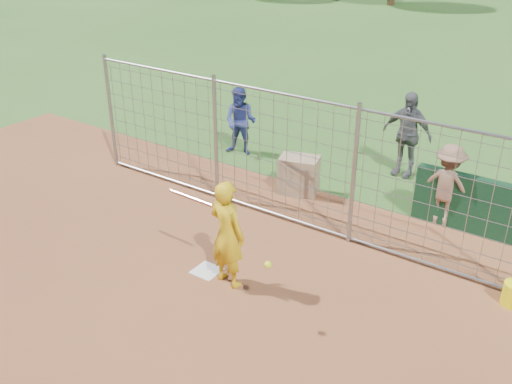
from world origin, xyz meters
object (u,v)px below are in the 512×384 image
Objects in this scene: batter at (227,234)px; bystander_c at (447,185)px; equipment_bin at (299,175)px; bystander_b at (407,134)px; bystander_a at (241,122)px.

bystander_c is at bearing -112.28° from batter.
bystander_c is 2.01× the size of equipment_bin.
equipment_bin is at bearing -70.41° from batter.
equipment_bin is (-0.74, 3.43, -0.50)m from batter.
bystander_b is (0.71, 5.56, 0.07)m from batter.
batter is 3.55m from equipment_bin.
bystander_b is (3.72, 1.09, 0.14)m from bystander_a.
batter is 1.12× the size of bystander_c.
bystander_c is (2.19, 3.84, -0.09)m from batter.
batter reaches higher than bystander_c.
bystander_c is 2.99m from equipment_bin.
bystander_a is 2.06× the size of equipment_bin.
bystander_b reaches higher than bystander_a.
equipment_bin is (-2.93, -0.41, -0.40)m from bystander_c.
batter is 1.09× the size of bystander_a.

